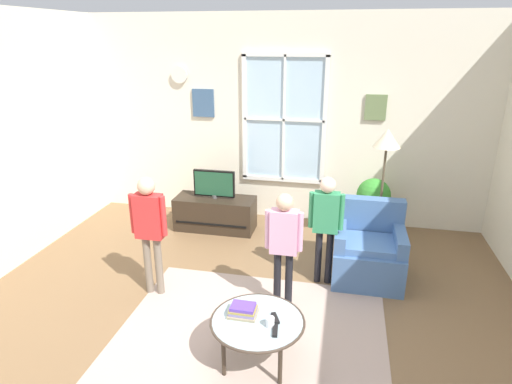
{
  "coord_description": "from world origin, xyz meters",
  "views": [
    {
      "loc": [
        0.9,
        -3.31,
        2.61
      ],
      "look_at": [
        0.0,
        0.91,
        1.05
      ],
      "focal_mm": 30.28,
      "sensor_mm": 36.0,
      "label": 1
    }
  ],
  "objects": [
    {
      "name": "person_green_shirt",
      "position": [
        0.75,
        0.99,
        0.78
      ],
      "size": [
        0.37,
        0.17,
        1.24
      ],
      "color": "black",
      "rests_on": "ground_plane"
    },
    {
      "name": "person_red_shirt",
      "position": [
        -1.0,
        0.4,
        0.82
      ],
      "size": [
        0.39,
        0.18,
        1.3
      ],
      "color": "#726656",
      "rests_on": "ground_plane"
    },
    {
      "name": "cup",
      "position": [
        0.41,
        -0.44,
        0.44
      ],
      "size": [
        0.07,
        0.07,
        0.08
      ],
      "primitive_type": "cylinder",
      "color": "white",
      "rests_on": "coffee_table"
    },
    {
      "name": "coffee_table",
      "position": [
        0.29,
        -0.38,
        0.38
      ],
      "size": [
        0.79,
        0.79,
        0.41
      ],
      "color": "#99B2B7",
      "rests_on": "ground_plane"
    },
    {
      "name": "ground_plane",
      "position": [
        0.0,
        0.0,
        -0.01
      ],
      "size": [
        6.32,
        6.09,
        0.02
      ],
      "primitive_type": "cube",
      "color": "brown"
    },
    {
      "name": "armchair",
      "position": [
        1.24,
        1.2,
        0.33
      ],
      "size": [
        0.76,
        0.74,
        0.87
      ],
      "color": "#476B9E",
      "rests_on": "ground_plane"
    },
    {
      "name": "area_rug",
      "position": [
        0.16,
        -0.25,
        0.0
      ],
      "size": [
        2.47,
        2.36,
        0.01
      ],
      "primitive_type": "cube",
      "color": "tan",
      "rests_on": "ground_plane"
    },
    {
      "name": "book_stack",
      "position": [
        0.16,
        -0.33,
        0.44
      ],
      "size": [
        0.24,
        0.19,
        0.09
      ],
      "color": "gray",
      "rests_on": "coffee_table"
    },
    {
      "name": "television",
      "position": [
        -0.84,
        2.11,
        0.68
      ],
      "size": [
        0.58,
        0.08,
        0.4
      ],
      "color": "#4C4C4C",
      "rests_on": "tv_stand"
    },
    {
      "name": "tv_stand",
      "position": [
        -0.84,
        2.11,
        0.23
      ],
      "size": [
        1.12,
        0.46,
        0.47
      ],
      "color": "#2D2319",
      "rests_on": "ground_plane"
    },
    {
      "name": "remote_near_cup",
      "position": [
        0.43,
        -0.34,
        0.41
      ],
      "size": [
        0.09,
        0.14,
        0.02
      ],
      "primitive_type": "cube",
      "rotation": [
        0.0,
        0.0,
        0.42
      ],
      "color": "black",
      "rests_on": "coffee_table"
    },
    {
      "name": "floor_lamp",
      "position": [
        1.38,
        1.88,
        1.33
      ],
      "size": [
        0.32,
        0.32,
        1.59
      ],
      "color": "black",
      "rests_on": "ground_plane"
    },
    {
      "name": "potted_plant_by_window",
      "position": [
        1.32,
        2.36,
        0.55
      ],
      "size": [
        0.45,
        0.45,
        0.82
      ],
      "color": "#4C565B",
      "rests_on": "ground_plane"
    },
    {
      "name": "back_wall",
      "position": [
        -0.0,
        2.8,
        1.47
      ],
      "size": [
        5.72,
        0.17,
        2.93
      ],
      "color": "silver",
      "rests_on": "ground_plane"
    },
    {
      "name": "remote_near_books",
      "position": [
        0.46,
        -0.5,
        0.41
      ],
      "size": [
        0.05,
        0.14,
        0.02
      ],
      "primitive_type": "cube",
      "rotation": [
        0.0,
        0.0,
        0.11
      ],
      "color": "black",
      "rests_on": "coffee_table"
    },
    {
      "name": "person_pink_shirt",
      "position": [
        0.38,
        0.43,
        0.77
      ],
      "size": [
        0.37,
        0.17,
        1.23
      ],
      "color": "black",
      "rests_on": "ground_plane"
    }
  ]
}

